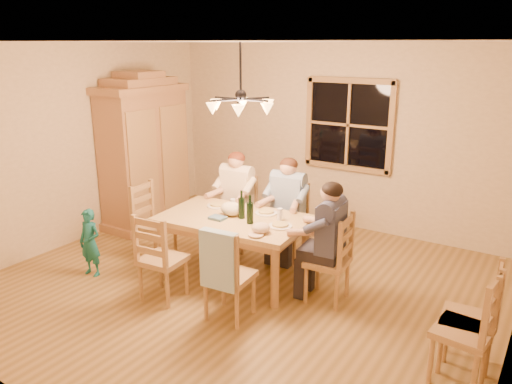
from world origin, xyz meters
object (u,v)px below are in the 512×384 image
Objects in this scene: chair_end_left at (156,236)px; chair_near_right at (230,289)px; chair_end_right at (327,274)px; chair_spare_front at (460,348)px; adult_woman at (236,189)px; armoire at (145,156)px; chandelier at (241,104)px; wine_bottle_a at (242,204)px; chair_spare_back at (465,336)px; chair_far_right at (287,236)px; dining_table at (233,225)px; chair_near_left at (163,272)px; adult_slate_man at (329,227)px; wine_bottle_b at (250,209)px; chair_far_left at (237,227)px; child at (90,243)px; adult_plaid_man at (288,196)px.

chair_near_right is at bearing 63.43° from chair_end_left.
chair_spare_front is (1.49, -0.65, 0.00)m from chair_end_right.
armoire is at bearing -7.42° from adult_woman.
chandelier is at bearing 98.14° from chair_end_right.
adult_woman is 0.95m from wine_bottle_a.
chair_end_left is at bearing 81.66° from chair_spare_back.
chair_spare_front is (2.39, -1.37, 0.00)m from chair_far_right.
dining_table is 0.96m from chair_near_left.
adult_woman reaches higher than chair_far_right.
adult_slate_man is 2.65× the size of wine_bottle_b.
wine_bottle_b is (0.02, -0.89, 0.62)m from chair_far_right.
chair_far_left is 1.91m from child.
chandelier is at bearing -31.25° from dining_table.
adult_woman reaches higher than chair_end_left.
adult_slate_man reaches higher than chair_spare_back.
adult_plaid_man is (0.00, 0.00, 0.54)m from chair_far_right.
chair_spare_front is 0.20m from chair_spare_back.
wine_bottle_b is 2.50m from chair_spare_front.
chandelier is 0.88× the size of adult_plaid_man.
chair_end_left is (-1.16, -0.09, -0.35)m from dining_table.
adult_plaid_man is (0.06, 0.94, -1.24)m from chandelier.
adult_plaid_man is 1.06× the size of child.
wine_bottle_b is 2.00m from child.
adult_woman is at bearing 66.06° from chair_spare_back.
chair_near_right is at bearing -2.16° from child.
adult_plaid_man is at bearing 66.29° from chair_spare_front.
adult_woman is at bearing 90.00° from chair_near_left.
wine_bottle_a is 2.65m from chair_spare_back.
dining_table is at bearing 67.62° from chair_far_right.
chair_near_right is (0.22, -1.57, 0.00)m from chair_far_right.
chandelier is 2.10m from chair_far_left.
chair_near_right is 1.21m from adult_slate_man.
chair_near_left is 1.67m from adult_woman.
chair_near_left is 1.83m from adult_plaid_man.
child is at bearing 178.49° from chair_near_right.
chair_near_right is 1.00× the size of chair_spare_front.
chair_end_right is at bearing 14.63° from child.
adult_plaid_man is (0.74, 0.06, 0.00)m from adult_woman.
adult_slate_man is at bearing 10.67° from wine_bottle_b.
chair_near_left is 1.14m from wine_bottle_a.
chair_end_left is (-0.68, -0.85, 0.00)m from chair_far_left.
chair_near_left is at bearing -118.49° from wine_bottle_a.
chair_spare_back is at bearing 155.80° from chair_far_left.
chair_spare_back is (2.39, -1.17, -0.54)m from adult_plaid_man.
child is (-1.00, -1.62, -0.43)m from adult_woman.
wine_bottle_a is (-0.16, -0.80, 0.08)m from adult_plaid_man.
wine_bottle_a is at bearing 125.07° from chandelier.
chair_end_left is 0.84m from child.
chair_spare_front is at bearing -118.19° from adult_slate_man.
adult_plaid_man reaches higher than child.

